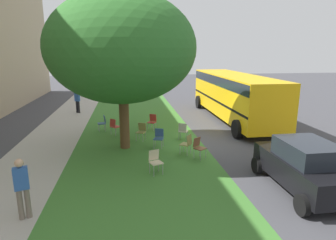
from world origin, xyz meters
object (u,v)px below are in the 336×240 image
(chair_0, at_px, (155,160))
(chair_8, at_px, (159,137))
(street_tree, at_px, (122,48))
(chair_3, at_px, (199,146))
(chair_7, at_px, (152,121))
(pedestrian_0, at_px, (77,100))
(pedestrian_1, at_px, (22,186))
(chair_1, at_px, (141,130))
(chair_4, at_px, (187,143))
(chair_5, at_px, (103,122))
(chair_6, at_px, (183,130))
(chair_2, at_px, (114,125))
(school_bus, at_px, (234,92))
(parked_car, at_px, (304,166))

(chair_0, distance_m, chair_8, 2.92)
(street_tree, xyz_separation_m, chair_3, (-1.78, -3.03, -3.94))
(chair_8, bearing_deg, chair_7, 0.41)
(pedestrian_0, distance_m, pedestrian_1, 13.65)
(street_tree, distance_m, chair_1, 4.14)
(chair_4, bearing_deg, pedestrian_0, 32.33)
(chair_5, relative_size, chair_6, 1.00)
(chair_6, relative_size, pedestrian_1, 0.52)
(chair_2, bearing_deg, chair_5, 36.98)
(street_tree, bearing_deg, chair_2, 14.37)
(chair_2, bearing_deg, chair_0, -162.58)
(school_bus, bearing_deg, chair_7, 108.25)
(chair_6, bearing_deg, parked_car, -154.43)
(chair_2, bearing_deg, chair_3, -137.69)
(chair_8, distance_m, pedestrian_0, 9.70)
(street_tree, xyz_separation_m, school_bus, (4.69, -6.92, -2.70))
(chair_6, bearing_deg, chair_3, -176.26)
(chair_4, relative_size, pedestrian_1, 0.52)
(chair_7, bearing_deg, chair_0, 175.85)
(chair_3, distance_m, chair_6, 2.54)
(chair_7, bearing_deg, chair_1, 159.63)
(chair_2, height_order, chair_6, same)
(chair_6, height_order, parked_car, parked_car)
(chair_1, relative_size, pedestrian_0, 0.52)
(chair_6, xyz_separation_m, chair_7, (2.17, 1.34, 0.00))
(chair_4, relative_size, chair_6, 1.00)
(chair_0, bearing_deg, chair_1, 3.89)
(chair_1, xyz_separation_m, chair_7, (1.92, -0.71, 0.00))
(chair_5, bearing_deg, parked_car, -139.66)
(chair_1, distance_m, pedestrian_0, 8.31)
(parked_car, xyz_separation_m, pedestrian_1, (-0.43, 8.26, 0.09))
(chair_2, relative_size, school_bus, 0.08)
(chair_5, xyz_separation_m, chair_8, (-3.21, -2.75, 0.00))
(chair_1, height_order, pedestrian_0, pedestrian_0)
(chair_1, xyz_separation_m, chair_3, (-2.78, -2.22, 0.00))
(chair_0, distance_m, chair_3, 2.33)
(parked_car, height_order, pedestrian_0, pedestrian_0)
(chair_1, height_order, chair_7, same)
(pedestrian_1, bearing_deg, chair_1, -28.14)
(parked_car, xyz_separation_m, pedestrian_0, (13.20, 8.96, 0.09))
(chair_8, bearing_deg, chair_0, 171.00)
(chair_2, xyz_separation_m, chair_5, (0.87, 0.66, 0.00))
(chair_1, relative_size, chair_6, 1.00)
(chair_0, relative_size, chair_1, 1.00)
(parked_car, relative_size, pedestrian_0, 2.19)
(chair_3, xyz_separation_m, pedestrian_1, (-3.67, 5.67, 0.41))
(parked_car, distance_m, pedestrian_0, 15.96)
(chair_8, xyz_separation_m, parked_car, (-4.83, -4.08, 0.32))
(chair_3, height_order, pedestrian_1, pedestrian_1)
(chair_1, bearing_deg, school_bus, -58.82)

